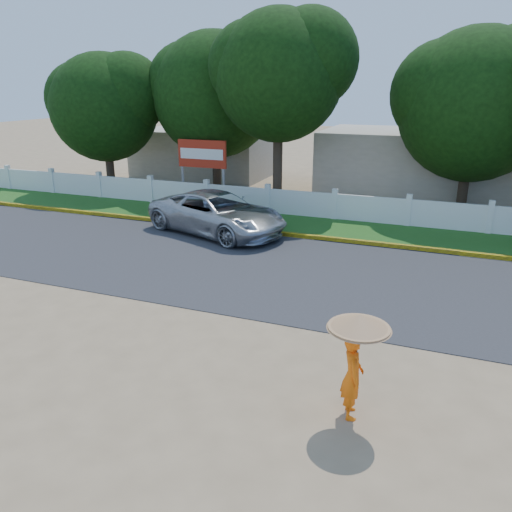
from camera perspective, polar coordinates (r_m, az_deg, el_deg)
The scene contains 11 objects.
ground at distance 11.52m, azimuth -3.63°, elevation -9.18°, with size 120.00×120.00×0.00m, color #9E8460.
road at distance 15.35m, azimuth 3.37°, elevation -1.71°, with size 60.00×7.00×0.02m, color #38383A.
grass_verge at distance 20.17m, azimuth 7.97°, elevation 3.25°, with size 60.00×3.50×0.03m, color #2D601E.
curb at distance 18.57m, azimuth 6.75°, elevation 2.13°, with size 40.00×0.18×0.16m, color yellow.
fence at distance 21.41m, azimuth 8.95°, elevation 5.61°, with size 40.00×0.10×1.10m, color silver.
building_near at distance 27.49m, azimuth 18.44°, elevation 10.06°, with size 10.00×6.00×3.20m, color #B7AD99.
building_far at distance 31.88m, azimuth -5.89°, elevation 11.67°, with size 8.00×5.00×2.80m, color #B7AD99.
vehicle at distance 19.15m, azimuth -4.44°, elevation 4.91°, with size 2.60×5.64×1.57m, color #A7ABAF.
monk_with_parasol at distance 8.57m, azimuth 11.31°, elevation -10.59°, with size 1.06×1.06×1.93m.
billboard at distance 24.39m, azimuth -6.18°, elevation 11.16°, with size 2.50×0.13×2.95m.
tree_row at distance 23.22m, azimuth 23.09°, elevation 16.77°, with size 39.59×7.97×9.53m.
Camera 1 is at (4.32, -9.19, 5.44)m, focal length 35.00 mm.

